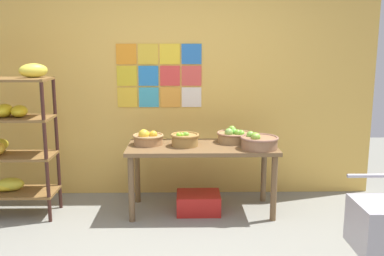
{
  "coord_description": "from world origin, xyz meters",
  "views": [
    {
      "loc": [
        0.14,
        -2.89,
        1.7
      ],
      "look_at": [
        0.22,
        1.16,
        0.92
      ],
      "focal_mm": 39.84,
      "sensor_mm": 36.0,
      "label": 1
    }
  ],
  "objects_px": {
    "display_table": "(202,154)",
    "fruit_basket_right": "(185,139)",
    "fruit_basket_back_left": "(148,138)",
    "produce_crate_under_table": "(198,203)",
    "banana_shelf_unit": "(1,131)",
    "fruit_basket_left": "(234,136)",
    "fruit_basket_centre": "(259,141)"
  },
  "relations": [
    {
      "from": "banana_shelf_unit",
      "to": "produce_crate_under_table",
      "type": "distance_m",
      "value": 2.11
    },
    {
      "from": "display_table",
      "to": "fruit_basket_left",
      "type": "bearing_deg",
      "value": 22.92
    },
    {
      "from": "banana_shelf_unit",
      "to": "fruit_basket_left",
      "type": "distance_m",
      "value": 2.35
    },
    {
      "from": "display_table",
      "to": "banana_shelf_unit",
      "type": "bearing_deg",
      "value": -178.2
    },
    {
      "from": "banana_shelf_unit",
      "to": "fruit_basket_left",
      "type": "bearing_deg",
      "value": 5.07
    },
    {
      "from": "fruit_basket_right",
      "to": "fruit_basket_back_left",
      "type": "height_order",
      "value": "fruit_basket_back_left"
    },
    {
      "from": "banana_shelf_unit",
      "to": "display_table",
      "type": "bearing_deg",
      "value": 1.8
    },
    {
      "from": "fruit_basket_right",
      "to": "produce_crate_under_table",
      "type": "distance_m",
      "value": 0.69
    },
    {
      "from": "banana_shelf_unit",
      "to": "fruit_basket_centre",
      "type": "distance_m",
      "value": 2.56
    },
    {
      "from": "fruit_basket_right",
      "to": "fruit_basket_centre",
      "type": "relative_size",
      "value": 0.77
    },
    {
      "from": "fruit_basket_centre",
      "to": "produce_crate_under_table",
      "type": "xyz_separation_m",
      "value": [
        -0.59,
        0.1,
        -0.67
      ]
    },
    {
      "from": "produce_crate_under_table",
      "to": "banana_shelf_unit",
      "type": "bearing_deg",
      "value": -179.31
    },
    {
      "from": "fruit_basket_centre",
      "to": "produce_crate_under_table",
      "type": "height_order",
      "value": "fruit_basket_centre"
    },
    {
      "from": "display_table",
      "to": "produce_crate_under_table",
      "type": "height_order",
      "value": "display_table"
    },
    {
      "from": "banana_shelf_unit",
      "to": "fruit_basket_right",
      "type": "relative_size",
      "value": 5.27
    },
    {
      "from": "fruit_basket_centre",
      "to": "fruit_basket_back_left",
      "type": "bearing_deg",
      "value": 170.0
    },
    {
      "from": "display_table",
      "to": "fruit_basket_back_left",
      "type": "height_order",
      "value": "fruit_basket_back_left"
    },
    {
      "from": "fruit_basket_centre",
      "to": "fruit_basket_left",
      "type": "bearing_deg",
      "value": 126.5
    },
    {
      "from": "banana_shelf_unit",
      "to": "produce_crate_under_table",
      "type": "height_order",
      "value": "banana_shelf_unit"
    },
    {
      "from": "banana_shelf_unit",
      "to": "fruit_basket_back_left",
      "type": "height_order",
      "value": "banana_shelf_unit"
    },
    {
      "from": "fruit_basket_left",
      "to": "fruit_basket_centre",
      "type": "xyz_separation_m",
      "value": [
        0.21,
        -0.29,
        0.0
      ]
    },
    {
      "from": "display_table",
      "to": "fruit_basket_left",
      "type": "relative_size",
      "value": 4.24
    },
    {
      "from": "fruit_basket_left",
      "to": "fruit_basket_back_left",
      "type": "xyz_separation_m",
      "value": [
        -0.9,
        -0.09,
        -0.0
      ]
    },
    {
      "from": "display_table",
      "to": "fruit_basket_right",
      "type": "distance_m",
      "value": 0.24
    },
    {
      "from": "fruit_basket_back_left",
      "to": "produce_crate_under_table",
      "type": "bearing_deg",
      "value": -9.94
    },
    {
      "from": "fruit_basket_left",
      "to": "fruit_basket_centre",
      "type": "relative_size",
      "value": 0.95
    },
    {
      "from": "fruit_basket_centre",
      "to": "produce_crate_under_table",
      "type": "bearing_deg",
      "value": 169.95
    },
    {
      "from": "display_table",
      "to": "fruit_basket_right",
      "type": "relative_size",
      "value": 5.18
    },
    {
      "from": "fruit_basket_left",
      "to": "produce_crate_under_table",
      "type": "bearing_deg",
      "value": -154.05
    },
    {
      "from": "banana_shelf_unit",
      "to": "fruit_basket_right",
      "type": "xyz_separation_m",
      "value": [
        1.82,
        0.05,
        -0.1
      ]
    },
    {
      "from": "display_table",
      "to": "produce_crate_under_table",
      "type": "xyz_separation_m",
      "value": [
        -0.04,
        -0.04,
        -0.51
      ]
    },
    {
      "from": "banana_shelf_unit",
      "to": "fruit_basket_right",
      "type": "height_order",
      "value": "banana_shelf_unit"
    }
  ]
}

